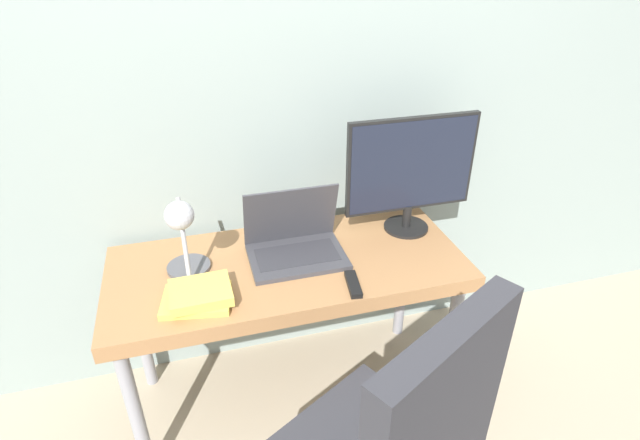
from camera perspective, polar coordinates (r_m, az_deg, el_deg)
name	(u,v)px	position (r m, az deg, el deg)	size (l,w,h in m)	color
wall_back	(262,82)	(1.98, -6.59, 15.39)	(8.00, 0.05, 2.60)	gray
desk	(289,277)	(1.95, -3.61, -6.52)	(1.34, 0.59, 0.71)	#996B42
laptop	(295,242)	(1.92, -2.89, -2.58)	(0.36, 0.26, 0.27)	#38383D
monitor	(411,170)	(2.02, 10.38, 5.64)	(0.54, 0.19, 0.49)	black
desk_lamp	(183,234)	(1.74, -15.42, -1.53)	(0.16, 0.26, 0.35)	#4C4C51
book_stack	(199,296)	(1.74, -13.68, -8.39)	(0.25, 0.21, 0.06)	gold
tv_remote	(353,284)	(1.78, 3.81, -7.33)	(0.06, 0.15, 0.02)	black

